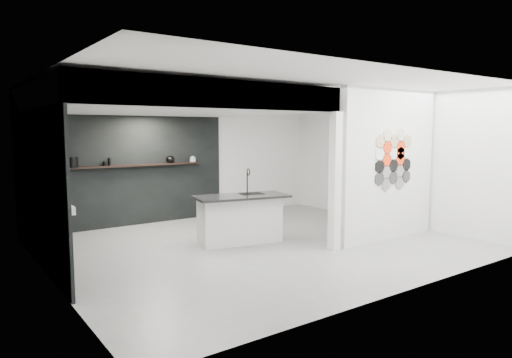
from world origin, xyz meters
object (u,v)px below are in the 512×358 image
(kitchen_island, at_px, (240,218))
(glass_bowl, at_px, (193,160))
(kettle, at_px, (170,159))
(bottle_dark, at_px, (109,162))
(glass_vase, at_px, (193,159))
(utensil_cup, at_px, (105,164))
(partition_panel, at_px, (389,165))
(stockpot, at_px, (72,162))
(wall_basin, at_px, (57,210))

(kitchen_island, bearing_deg, glass_bowl, 93.39)
(kettle, relative_size, bottle_dark, 1.18)
(kettle, bearing_deg, glass_vase, 19.33)
(utensil_cup, bearing_deg, bottle_dark, 0.00)
(partition_panel, height_order, bottle_dark, partition_panel)
(kitchen_island, relative_size, bottle_dark, 11.25)
(kettle, height_order, utensil_cup, kettle)
(glass_bowl, relative_size, glass_vase, 1.05)
(kitchen_island, bearing_deg, stockpot, 143.75)
(wall_basin, distance_m, glass_vase, 4.01)
(wall_basin, bearing_deg, kitchen_island, -9.10)
(wall_basin, xyz_separation_m, glass_bowl, (3.39, 2.07, 0.52))
(stockpot, distance_m, kettle, 2.09)
(kitchen_island, xyz_separation_m, kettle, (-0.17, 2.55, 0.95))
(wall_basin, xyz_separation_m, kitchen_island, (3.00, -0.48, -0.40))
(kitchen_island, bearing_deg, kettle, 105.92)
(kitchen_island, distance_m, glass_bowl, 2.73)
(partition_panel, xyz_separation_m, glass_vase, (-2.08, 3.87, -0.02))
(partition_panel, relative_size, stockpot, 11.62)
(stockpot, xyz_separation_m, glass_bowl, (2.65, 0.00, -0.05))
(glass_bowl, bearing_deg, kettle, 180.00)
(glass_bowl, bearing_deg, bottle_dark, 180.00)
(kettle, height_order, bottle_dark, kettle)
(kitchen_island, height_order, bottle_dark, bottle_dark)
(kettle, distance_m, utensil_cup, 1.45)
(kitchen_island, bearing_deg, wall_basin, -176.98)
(kitchen_island, xyz_separation_m, glass_bowl, (0.39, 2.55, 0.92))
(kitchen_island, bearing_deg, glass_vase, 93.39)
(wall_basin, relative_size, bottle_dark, 3.78)
(stockpot, xyz_separation_m, kettle, (2.09, 0.00, -0.02))
(glass_vase, relative_size, bottle_dark, 0.81)
(utensil_cup, bearing_deg, partition_panel, -43.39)
(glass_vase, xyz_separation_m, utensil_cup, (-2.01, 0.00, -0.02))
(glass_bowl, bearing_deg, stockpot, 180.00)
(bottle_dark, xyz_separation_m, utensil_cup, (-0.09, 0.00, -0.03))
(stockpot, bearing_deg, partition_panel, -39.27)
(bottle_dark, bearing_deg, stockpot, 180.00)
(partition_panel, height_order, glass_vase, partition_panel)
(partition_panel, distance_m, kettle, 4.68)
(glass_vase, distance_m, utensil_cup, 2.01)
(kettle, bearing_deg, stockpot, -160.67)
(partition_panel, bearing_deg, stockpot, 140.73)
(wall_basin, xyz_separation_m, kettle, (2.83, 2.07, 0.55))
(bottle_dark, relative_size, utensil_cup, 1.76)
(kettle, xyz_separation_m, utensil_cup, (-1.45, 0.00, -0.03))
(partition_panel, xyz_separation_m, kettle, (-2.63, 3.87, -0.00))
(partition_panel, relative_size, bottle_dark, 17.66)
(kettle, xyz_separation_m, glass_vase, (0.56, 0.00, -0.02))
(stockpot, bearing_deg, kitchen_island, -48.37)
(partition_panel, bearing_deg, bottle_dark, 135.94)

